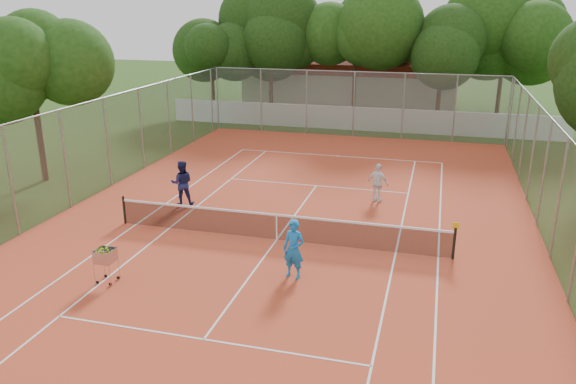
% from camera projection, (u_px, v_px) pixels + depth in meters
% --- Properties ---
extents(ground, '(120.00, 120.00, 0.00)m').
position_uv_depth(ground, '(277.00, 240.00, 19.63)').
color(ground, '#203C10').
rests_on(ground, ground).
extents(court_pad, '(18.00, 34.00, 0.02)m').
position_uv_depth(court_pad, '(277.00, 240.00, 19.63)').
color(court_pad, '#C04425').
rests_on(court_pad, ground).
extents(court_lines, '(10.98, 23.78, 0.01)m').
position_uv_depth(court_lines, '(277.00, 240.00, 19.62)').
color(court_lines, white).
rests_on(court_lines, court_pad).
extents(tennis_net, '(11.88, 0.10, 0.98)m').
position_uv_depth(tennis_net, '(277.00, 227.00, 19.47)').
color(tennis_net, black).
rests_on(tennis_net, court_pad).
extents(perimeter_fence, '(18.00, 34.00, 4.00)m').
position_uv_depth(perimeter_fence, '(276.00, 186.00, 19.00)').
color(perimeter_fence, slate).
rests_on(perimeter_fence, ground).
extents(boundary_wall, '(26.00, 0.30, 1.50)m').
position_uv_depth(boundary_wall, '(358.00, 119.00, 36.79)').
color(boundary_wall, white).
rests_on(boundary_wall, ground).
extents(clubhouse, '(16.40, 9.00, 4.40)m').
position_uv_depth(clubhouse, '(352.00, 77.00, 45.98)').
color(clubhouse, beige).
rests_on(clubhouse, ground).
extents(tropical_trees, '(29.00, 19.00, 10.00)m').
position_uv_depth(tropical_trees, '(367.00, 49.00, 38.19)').
color(tropical_trees, black).
rests_on(tropical_trees, ground).
extents(player_near, '(0.74, 0.56, 1.83)m').
position_uv_depth(player_near, '(294.00, 249.00, 16.65)').
color(player_near, blue).
rests_on(player_near, court_pad).
extents(player_far_left, '(1.09, 0.98, 1.85)m').
position_uv_depth(player_far_left, '(182.00, 183.00, 22.83)').
color(player_far_left, '#191D4C').
rests_on(player_far_left, court_pad).
extents(player_far_right, '(1.04, 0.74, 1.63)m').
position_uv_depth(player_far_right, '(378.00, 183.00, 23.17)').
color(player_far_right, white).
rests_on(player_far_right, court_pad).
extents(ball_hopper, '(0.58, 0.58, 1.14)m').
position_uv_depth(ball_hopper, '(106.00, 264.00, 16.46)').
color(ball_hopper, '#AFB0B6').
rests_on(ball_hopper, court_pad).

